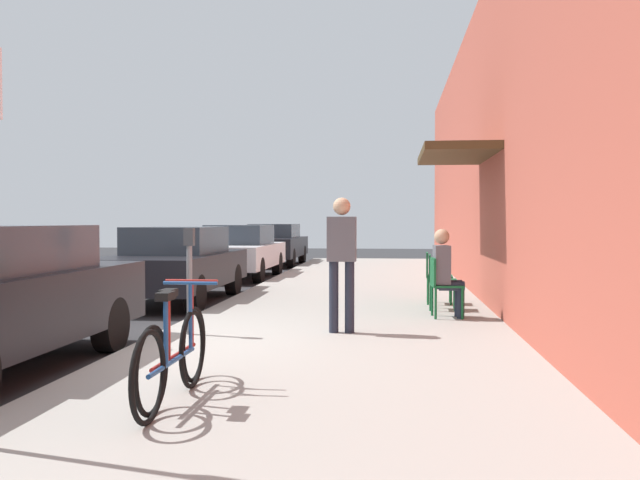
# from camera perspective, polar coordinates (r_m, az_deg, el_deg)

# --- Properties ---
(ground_plane) EXTENTS (60.00, 60.00, 0.00)m
(ground_plane) POSITION_cam_1_polar(r_m,az_deg,el_deg) (8.39, -14.83, -8.94)
(ground_plane) COLOR #2D2D30
(sidewalk_slab) EXTENTS (4.50, 32.00, 0.12)m
(sidewalk_slab) POSITION_cam_1_polar(r_m,az_deg,el_deg) (9.84, 1.91, -6.97)
(sidewalk_slab) COLOR #9E9B93
(sidewalk_slab) RESTS_ON ground_plane
(building_facade) EXTENTS (1.40, 32.00, 5.57)m
(building_facade) POSITION_cam_1_polar(r_m,az_deg,el_deg) (9.94, 16.00, 8.79)
(building_facade) COLOR #BC5442
(building_facade) RESTS_ON ground_plane
(parked_car_1) EXTENTS (1.80, 4.40, 1.41)m
(parked_car_1) POSITION_cam_1_polar(r_m,az_deg,el_deg) (13.13, -11.94, -1.92)
(parked_car_1) COLOR black
(parked_car_1) RESTS_ON ground_plane
(parked_car_2) EXTENTS (1.80, 4.40, 1.42)m
(parked_car_2) POSITION_cam_1_polar(r_m,az_deg,el_deg) (18.33, -6.73, -0.90)
(parked_car_2) COLOR silver
(parked_car_2) RESTS_ON ground_plane
(parked_car_3) EXTENTS (1.80, 4.40, 1.42)m
(parked_car_3) POSITION_cam_1_polar(r_m,az_deg,el_deg) (23.63, -3.83, -0.32)
(parked_car_3) COLOR black
(parked_car_3) RESTS_ON ground_plane
(parking_meter) EXTENTS (0.12, 0.10, 1.32)m
(parking_meter) POSITION_cam_1_polar(r_m,az_deg,el_deg) (8.64, -10.81, -2.68)
(parking_meter) COLOR slate
(parking_meter) RESTS_ON sidewalk_slab
(bicycle_0) EXTENTS (0.46, 1.71, 0.90)m
(bicycle_0) POSITION_cam_1_polar(r_m,az_deg,el_deg) (5.64, -11.99, -9.14)
(bicycle_0) COLOR black
(bicycle_0) RESTS_ON sidewalk_slab
(bicycle_1) EXTENTS (0.46, 1.71, 0.90)m
(bicycle_1) POSITION_cam_1_polar(r_m,az_deg,el_deg) (5.44, -12.15, -9.54)
(bicycle_1) COLOR black
(bicycle_1) RESTS_ON sidewalk_slab
(cafe_chair_0) EXTENTS (0.47, 0.47, 0.87)m
(cafe_chair_0) POSITION_cam_1_polar(r_m,az_deg,el_deg) (10.14, 10.07, -3.54)
(cafe_chair_0) COLOR #14592D
(cafe_chair_0) RESTS_ON sidewalk_slab
(seated_patron_0) EXTENTS (0.44, 0.38, 1.29)m
(seated_patron_0) POSITION_cam_1_polar(r_m,az_deg,el_deg) (10.13, 10.42, -2.45)
(seated_patron_0) COLOR #232838
(seated_patron_0) RESTS_ON sidewalk_slab
(cafe_chair_1) EXTENTS (0.46, 0.46, 0.87)m
(cafe_chair_1) POSITION_cam_1_polar(r_m,az_deg,el_deg) (11.03, 9.74, -3.12)
(cafe_chair_1) COLOR #14592D
(cafe_chair_1) RESTS_ON sidewalk_slab
(cafe_chair_2) EXTENTS (0.46, 0.46, 0.87)m
(cafe_chair_2) POSITION_cam_1_polar(r_m,az_deg,el_deg) (11.82, 9.50, -2.81)
(cafe_chair_2) COLOR #14592D
(cafe_chair_2) RESTS_ON sidewalk_slab
(pedestrian_standing) EXTENTS (0.36, 0.22, 1.70)m
(pedestrian_standing) POSITION_cam_1_polar(r_m,az_deg,el_deg) (8.60, 1.82, -1.12)
(pedestrian_standing) COLOR #232838
(pedestrian_standing) RESTS_ON sidewalk_slab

